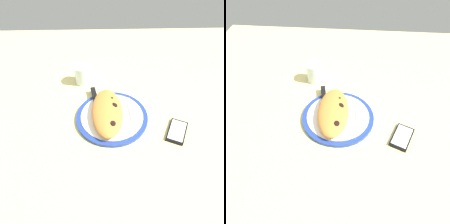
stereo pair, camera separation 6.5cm
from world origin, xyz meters
TOP-DOWN VIEW (x-y plane):
  - ground_plane at (0.00, 0.00)cm, footprint 150.00×150.00cm
  - plate at (0.00, 0.00)cm, footprint 28.18×28.18cm
  - calzone at (-0.26, 1.78)cm, footprint 25.76×12.77cm
  - fork at (2.48, -7.21)cm, footprint 17.45×3.11cm
  - knife at (7.70, 6.40)cm, footprint 24.01×6.60cm
  - smartphone at (-7.65, -24.10)cm, footprint 12.70×10.37cm
  - water_glass at (23.13, 12.90)cm, footprint 6.74×6.74cm

SIDE VIEW (x-z plane):
  - ground_plane at x=0.00cm, z-range -3.00..0.00cm
  - smartphone at x=-7.65cm, z-range -0.02..1.14cm
  - plate at x=0.00cm, z-range -0.03..1.62cm
  - fork at x=2.48cm, z-range 1.65..2.05cm
  - knife at x=7.70cm, z-range 1.55..2.75cm
  - water_glass at x=23.13cm, z-range -0.51..8.17cm
  - calzone at x=-0.26cm, z-range 1.67..6.07cm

